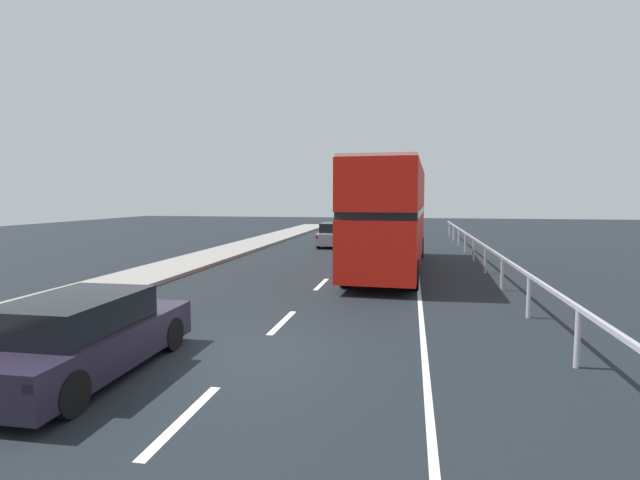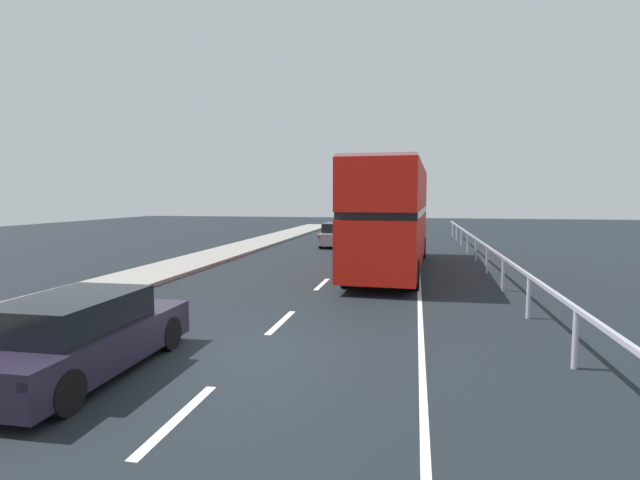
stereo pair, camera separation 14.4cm
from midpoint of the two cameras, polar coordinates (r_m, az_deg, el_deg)
name	(u,v)px [view 1 (the left image)]	position (r m, az deg, el deg)	size (l,w,h in m)	color
ground_plane	(252,354)	(9.53, -8.56, -13.38)	(75.79, 120.00, 0.10)	black
lane_paint_markings	(384,281)	(17.18, 7.48, -4.83)	(3.40, 46.00, 0.01)	silver
bridge_side_railing	(493,256)	(17.87, 19.78, -1.84)	(0.10, 42.00, 1.10)	#AFACBD
double_decker_bus_red	(391,214)	(19.52, 8.26, 3.07)	(2.92, 11.55, 4.24)	red
hatchback_car_near	(83,337)	(9.00, -26.89, -10.31)	(1.85, 4.30, 1.37)	#251F31
sedan_car_ahead	(335,235)	(28.93, 1.69, 0.63)	(1.92, 4.46, 1.41)	gray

